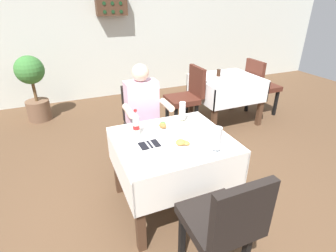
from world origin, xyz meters
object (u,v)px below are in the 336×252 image
object	(u,v)px
plate_far_diner	(162,127)
napkin_cutlery_set	(149,144)
chair_near_camera_side	(223,222)
cola_bottle_primary	(136,124)
plate_near_camera	(185,144)
beer_glass_left	(217,140)
background_chair_left	(187,95)
background_dining_table	(226,88)
potted_plant_corner	(33,85)
background_table_tumbler	(219,73)
seated_diner_far	(144,113)
wall_bottle_rack	(111,3)
main_dining_table	(172,155)
background_chair_right	(260,84)
chair_far_diner_seat	(144,121)
beer_glass_middle	(182,112)

from	to	relation	value
plate_far_diner	napkin_cutlery_set	size ratio (longest dim) A/B	1.33
chair_near_camera_side	plate_far_diner	xyz separation A→B (m)	(-0.01, 1.06, 0.22)
cola_bottle_primary	napkin_cutlery_set	world-z (taller)	cola_bottle_primary
plate_near_camera	beer_glass_left	world-z (taller)	beer_glass_left
background_chair_left	beer_glass_left	bearing A→B (deg)	-110.05
plate_far_diner	background_dining_table	world-z (taller)	plate_far_diner
background_chair_left	potted_plant_corner	world-z (taller)	potted_plant_corner
background_dining_table	background_table_tumbler	world-z (taller)	background_table_tumbler
chair_near_camera_side	seated_diner_far	xyz separation A→B (m)	(-0.03, 1.58, 0.16)
beer_glass_left	wall_bottle_rack	world-z (taller)	wall_bottle_rack
plate_far_diner	wall_bottle_rack	distance (m)	3.34
cola_bottle_primary	napkin_cutlery_set	xyz separation A→B (m)	(0.05, -0.22, -0.11)
seated_diner_far	beer_glass_left	bearing A→B (deg)	-75.86
main_dining_table	background_table_tumbler	world-z (taller)	background_table_tumbler
cola_bottle_primary	background_chair_right	distance (m)	2.90
chair_near_camera_side	background_dining_table	size ratio (longest dim) A/B	0.99
plate_far_diner	beer_glass_left	size ratio (longest dim) A/B	1.15
potted_plant_corner	beer_glass_left	bearing A→B (deg)	-64.03
plate_far_diner	potted_plant_corner	bearing A→B (deg)	116.31
background_chair_left	chair_near_camera_side	bearing A→B (deg)	-111.25
potted_plant_corner	chair_far_diner_seat	bearing A→B (deg)	-56.41
seated_diner_far	plate_near_camera	size ratio (longest dim) A/B	5.49
chair_far_diner_seat	background_dining_table	distance (m)	1.73
plate_near_camera	background_dining_table	world-z (taller)	plate_near_camera
napkin_cutlery_set	background_chair_left	xyz separation A→B (m)	(1.13, 1.51, -0.21)
cola_bottle_primary	background_chair_right	size ratio (longest dim) A/B	0.26
chair_near_camera_side	beer_glass_left	size ratio (longest dim) A/B	4.41
plate_far_diner	background_table_tumbler	distance (m)	2.04
plate_near_camera	main_dining_table	bearing A→B (deg)	106.17
chair_near_camera_side	plate_far_diner	bearing A→B (deg)	90.60
beer_glass_middle	wall_bottle_rack	size ratio (longest dim) A/B	0.38
background_chair_left	beer_glass_middle	bearing A→B (deg)	-119.19
chair_far_diner_seat	chair_near_camera_side	size ratio (longest dim) A/B	1.00
background_chair_left	plate_near_camera	bearing A→B (deg)	-117.45
background_chair_right	wall_bottle_rack	bearing A→B (deg)	137.19
background_table_tumbler	wall_bottle_rack	world-z (taller)	wall_bottle_rack
plate_near_camera	plate_far_diner	world-z (taller)	plate_far_diner
chair_far_diner_seat	seated_diner_far	size ratio (longest dim) A/B	0.77
plate_near_camera	chair_near_camera_side	bearing A→B (deg)	-94.05
chair_near_camera_side	plate_far_diner	size ratio (longest dim) A/B	3.82
plate_far_diner	cola_bottle_primary	xyz separation A→B (m)	(-0.26, -0.02, 0.09)
seated_diner_far	plate_far_diner	xyz separation A→B (m)	(0.02, -0.52, 0.06)
chair_near_camera_side	napkin_cutlery_set	distance (m)	0.87
main_dining_table	napkin_cutlery_set	distance (m)	0.29
main_dining_table	beer_glass_middle	distance (m)	0.47
chair_far_diner_seat	cola_bottle_primary	bearing A→B (deg)	-112.80
background_chair_right	chair_near_camera_side	bearing A→B (deg)	-134.67
beer_glass_middle	background_chair_left	size ratio (longest dim) A/B	0.22
seated_diner_far	beer_glass_middle	distance (m)	0.55
napkin_cutlery_set	background_table_tumbler	xyz separation A→B (m)	(1.73, 1.61, 0.05)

